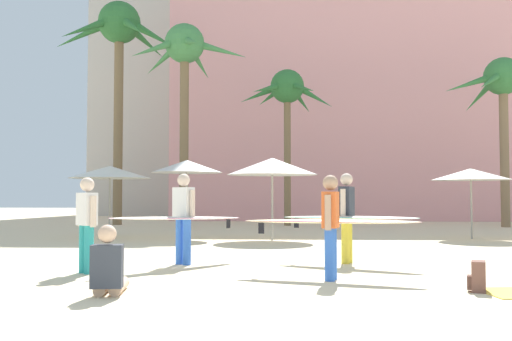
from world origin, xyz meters
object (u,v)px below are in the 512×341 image
(palm_tree_center, at_px, (185,59))
(cafe_umbrella_4, at_px, (187,167))
(cafe_umbrella_2, at_px, (272,166))
(cafe_umbrella_1, at_px, (471,174))
(person_mid_left, at_px, (347,215))
(cafe_umbrella_0, at_px, (110,172))
(palm_tree_right, at_px, (287,96))
(person_near_right, at_px, (330,222))
(person_mid_right, at_px, (87,221))
(palm_tree_far_left, at_px, (119,39))
(backpack, at_px, (478,277))
(palm_tree_left, at_px, (503,89))
(person_far_right, at_px, (182,216))
(person_near_left, at_px, (109,270))

(palm_tree_center, bearing_deg, cafe_umbrella_4, -78.98)
(cafe_umbrella_2, xyz_separation_m, cafe_umbrella_4, (-2.67, 0.48, 0.03))
(cafe_umbrella_1, height_order, person_mid_left, cafe_umbrella_1)
(cafe_umbrella_0, bearing_deg, palm_tree_right, 54.49)
(cafe_umbrella_2, bearing_deg, person_near_right, -82.07)
(cafe_umbrella_4, height_order, person_mid_right, cafe_umbrella_4)
(palm_tree_far_left, distance_m, cafe_umbrella_4, 11.70)
(backpack, bearing_deg, cafe_umbrella_4, -40.77)
(palm_tree_right, bearing_deg, cafe_umbrella_0, -125.51)
(cafe_umbrella_2, bearing_deg, palm_tree_left, 38.98)
(cafe_umbrella_1, bearing_deg, palm_tree_far_left, 148.49)
(person_mid_right, bearing_deg, cafe_umbrella_4, 43.90)
(person_near_right, bearing_deg, palm_tree_left, 75.08)
(palm_tree_far_left, xyz_separation_m, person_far_right, (5.85, -15.46, -7.73))
(palm_tree_center, relative_size, palm_tree_right, 1.21)
(cafe_umbrella_2, bearing_deg, cafe_umbrella_1, 7.17)
(palm_tree_left, xyz_separation_m, cafe_umbrella_0, (-14.94, -7.13, -3.86))
(cafe_umbrella_1, relative_size, cafe_umbrella_2, 0.88)
(person_far_right, height_order, person_mid_right, person_far_right)
(palm_tree_left, height_order, person_far_right, palm_tree_left)
(palm_tree_center, xyz_separation_m, person_near_left, (1.92, -16.16, -6.73))
(cafe_umbrella_2, xyz_separation_m, backpack, (3.05, -9.21, -2.00))
(palm_tree_left, height_order, cafe_umbrella_1, palm_tree_left)
(person_mid_left, bearing_deg, cafe_umbrella_4, 145.19)
(backpack, bearing_deg, person_far_right, -12.66)
(cafe_umbrella_0, xyz_separation_m, person_near_right, (6.31, -8.83, -1.18))
(cafe_umbrella_2, height_order, person_mid_left, cafe_umbrella_2)
(cafe_umbrella_4, relative_size, person_mid_left, 0.93)
(cafe_umbrella_1, relative_size, person_mid_left, 0.91)
(person_mid_left, distance_m, person_mid_right, 4.85)
(palm_tree_left, xyz_separation_m, cafe_umbrella_4, (-12.42, -7.41, -3.70))
(cafe_umbrella_4, distance_m, backpack, 11.44)
(person_mid_right, height_order, person_near_left, person_mid_right)
(cafe_umbrella_1, height_order, person_far_right, cafe_umbrella_1)
(palm_tree_far_left, height_order, cafe_umbrella_1, palm_tree_far_left)
(cafe_umbrella_0, xyz_separation_m, person_mid_left, (6.80, -6.77, -1.14))
(palm_tree_far_left, height_order, person_far_right, palm_tree_far_left)
(palm_tree_left, distance_m, person_mid_left, 16.87)
(cafe_umbrella_1, bearing_deg, palm_tree_left, 62.84)
(cafe_umbrella_0, height_order, backpack, cafe_umbrella_0)
(cafe_umbrella_1, height_order, cafe_umbrella_2, cafe_umbrella_2)
(person_mid_left, distance_m, person_near_right, 2.11)
(cafe_umbrella_0, xyz_separation_m, cafe_umbrella_2, (5.19, -0.76, 0.13))
(palm_tree_far_left, distance_m, backpack, 22.67)
(palm_tree_left, xyz_separation_m, cafe_umbrella_1, (-3.65, -7.12, -3.96))
(person_near_right, distance_m, person_mid_right, 4.11)
(palm_tree_left, bearing_deg, palm_tree_center, -173.80)
(cafe_umbrella_0, relative_size, cafe_umbrella_1, 1.08)
(cafe_umbrella_1, bearing_deg, person_far_right, -136.77)
(backpack, distance_m, person_mid_left, 3.58)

